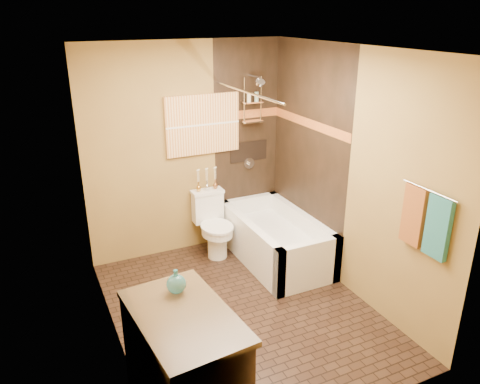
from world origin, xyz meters
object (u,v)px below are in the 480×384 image
toilet (213,224)px  bathtub (275,243)px  sunset_painting (203,125)px  vanity (185,367)px

toilet → bathtub: bearing=-37.4°
sunset_painting → toilet: sunset_painting is taller
toilet → sunset_painting: bearing=90.6°
bathtub → toilet: size_ratio=1.97×
sunset_painting → vanity: sunset_painting is taller
bathtub → vanity: (-1.72, -1.75, 0.22)m
sunset_painting → bathtub: size_ratio=0.60×
toilet → vanity: 2.49m
sunset_painting → toilet: bearing=-90.0°
bathtub → sunset_painting: bearing=129.6°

